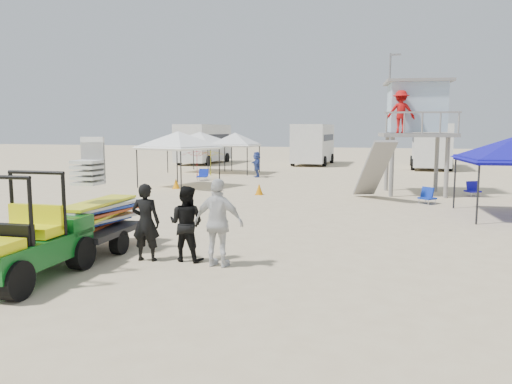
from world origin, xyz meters
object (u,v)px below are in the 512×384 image
(man_left, at_px, (146,222))
(utility_cart, at_px, (20,232))
(surf_trailer, at_px, (94,212))
(lifeguard_tower, at_px, (415,112))

(man_left, bearing_deg, utility_cart, 45.54)
(surf_trailer, bearing_deg, utility_cart, -90.13)
(man_left, relative_size, lifeguard_tower, 0.35)
(surf_trailer, distance_m, man_left, 1.55)
(surf_trailer, height_order, lifeguard_tower, lifeguard_tower)
(utility_cart, height_order, man_left, utility_cart)
(lifeguard_tower, bearing_deg, surf_trailer, -118.62)
(surf_trailer, relative_size, man_left, 1.59)
(surf_trailer, height_order, man_left, surf_trailer)
(utility_cart, relative_size, man_left, 1.60)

